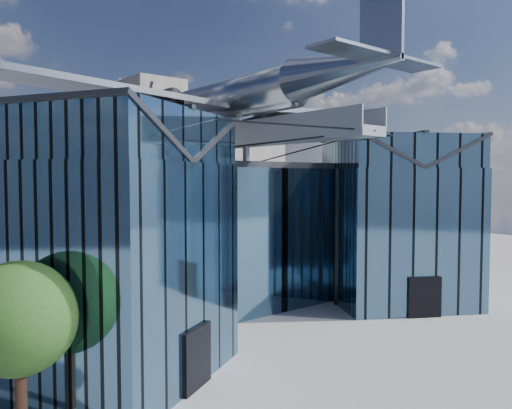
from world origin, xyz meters
TOP-DOWN VIEW (x-y plane):
  - ground_plane at (0.00, 0.00)m, footprint 120.00×120.00m
  - museum at (0.00, 5.82)m, footprint 32.88×24.50m
  - bg_towers at (1.45, 50.49)m, footprint 77.00×24.50m
  - tree_plaza_w at (-15.25, -4.14)m, footprint 4.53×4.53m
  - tree_plaza_e at (20.53, 0.19)m, footprint 4.03×4.03m
  - tree_side_e at (23.82, 6.17)m, footprint 2.96×2.96m

SIDE VIEW (x-z plane):
  - ground_plane at x=0.00m, z-range 0.00..0.00m
  - tree_side_e at x=23.82m, z-range 0.80..5.36m
  - tree_plaza_e at x=20.53m, z-range 0.92..6.10m
  - tree_plaza_w at x=-15.25m, z-range 1.07..7.13m
  - museum at x=0.00m, z-range -3.26..14.34m
  - bg_towers at x=1.45m, z-range -2.99..23.01m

